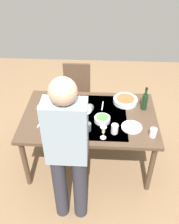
% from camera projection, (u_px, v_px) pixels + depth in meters
% --- Properties ---
extents(ground_plane, '(6.00, 6.00, 0.00)m').
position_uv_depth(ground_plane, '(89.00, 159.00, 3.38)').
color(ground_plane, '#846647').
extents(dining_table, '(1.56, 1.00, 0.75)m').
position_uv_depth(dining_table, '(89.00, 120.00, 2.97)').
color(dining_table, '#4C3828').
rests_on(dining_table, ground_plane).
extents(chair_near, '(0.40, 0.40, 0.91)m').
position_uv_depth(chair_near, '(77.00, 90.00, 3.77)').
color(chair_near, '#352114').
rests_on(chair_near, ground_plane).
extents(person_server, '(0.42, 0.61, 1.69)m').
position_uv_depth(person_server, '(68.00, 149.00, 2.20)').
color(person_server, '#2D2D38').
rests_on(person_server, ground_plane).
extents(wine_bottle, '(0.07, 0.07, 0.30)m').
position_uv_depth(wine_bottle, '(145.00, 101.00, 2.96)').
color(wine_bottle, black).
rests_on(wine_bottle, dining_table).
extents(wine_glass_left, '(0.07, 0.07, 0.15)m').
position_uv_depth(wine_glass_left, '(51.00, 93.00, 3.11)').
color(wine_glass_left, white).
rests_on(wine_glass_left, dining_table).
extents(wine_glass_right, '(0.07, 0.07, 0.15)m').
position_uv_depth(wine_glass_right, '(103.00, 130.00, 2.56)').
color(wine_glass_right, white).
rests_on(wine_glass_right, dining_table).
extents(water_cup_near_left, '(0.07, 0.07, 0.10)m').
position_uv_depth(water_cup_near_left, '(153.00, 133.00, 2.61)').
color(water_cup_near_left, silver).
rests_on(water_cup_near_left, dining_table).
extents(water_cup_near_right, '(0.07, 0.07, 0.10)m').
position_uv_depth(water_cup_near_right, '(88.00, 127.00, 2.69)').
color(water_cup_near_right, silver).
rests_on(water_cup_near_right, dining_table).
extents(water_cup_far_left, '(0.08, 0.08, 0.11)m').
position_uv_depth(water_cup_far_left, '(115.00, 129.00, 2.65)').
color(water_cup_far_left, silver).
rests_on(water_cup_far_left, dining_table).
extents(water_cup_far_right, '(0.07, 0.07, 0.10)m').
position_uv_depth(water_cup_far_right, '(77.00, 112.00, 2.89)').
color(water_cup_far_right, silver).
rests_on(water_cup_far_right, dining_table).
extents(serving_bowl_pasta, '(0.30, 0.30, 0.07)m').
position_uv_depth(serving_bowl_pasta, '(125.00, 100.00, 3.11)').
color(serving_bowl_pasta, silver).
rests_on(serving_bowl_pasta, dining_table).
extents(side_bowl_salad, '(0.18, 0.18, 0.07)m').
position_uv_depth(side_bowl_salad, '(102.00, 119.00, 2.82)').
color(side_bowl_salad, silver).
rests_on(side_bowl_salad, dining_table).
extents(side_bowl_bread, '(0.16, 0.16, 0.07)m').
position_uv_depth(side_bowl_bread, '(65.00, 120.00, 2.81)').
color(side_bowl_bread, silver).
rests_on(side_bowl_bread, dining_table).
extents(dinner_plate_near, '(0.23, 0.23, 0.01)m').
position_uv_depth(dinner_plate_near, '(132.00, 127.00, 2.75)').
color(dinner_plate_near, silver).
rests_on(dinner_plate_near, dining_table).
extents(dinner_plate_far, '(0.23, 0.23, 0.01)m').
position_uv_depth(dinner_plate_far, '(74.00, 102.00, 3.13)').
color(dinner_plate_far, silver).
rests_on(dinner_plate_far, dining_table).
extents(table_knife, '(0.05, 0.20, 0.00)m').
position_uv_depth(table_knife, '(41.00, 122.00, 2.83)').
color(table_knife, silver).
rests_on(table_knife, dining_table).
extents(table_fork, '(0.03, 0.18, 0.00)m').
position_uv_depth(table_fork, '(102.00, 106.00, 3.07)').
color(table_fork, silver).
rests_on(table_fork, dining_table).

